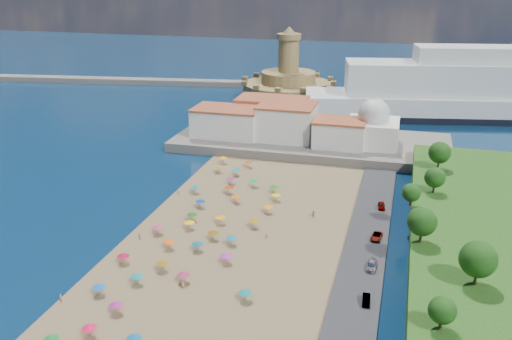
% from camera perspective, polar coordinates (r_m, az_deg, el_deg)
% --- Properties ---
extents(ground, '(700.00, 700.00, 0.00)m').
position_cam_1_polar(ground, '(128.18, -4.70, -6.89)').
color(ground, '#071938').
rests_on(ground, ground).
extents(terrace, '(90.00, 36.00, 3.00)m').
position_cam_1_polar(terrace, '(191.16, 5.53, 2.74)').
color(terrace, '#59544C').
rests_on(terrace, ground).
extents(jetty, '(18.00, 70.00, 2.40)m').
position_cam_1_polar(jetty, '(228.52, 1.61, 5.61)').
color(jetty, '#59544C').
rests_on(jetty, ground).
extents(breakwater, '(199.03, 34.77, 2.60)m').
position_cam_1_polar(breakwater, '(305.64, -14.63, 8.66)').
color(breakwater, '#59544C').
rests_on(breakwater, ground).
extents(waterfront_buildings, '(57.00, 29.00, 11.00)m').
position_cam_1_polar(waterfront_buildings, '(192.49, 1.79, 4.92)').
color(waterfront_buildings, silver).
rests_on(waterfront_buildings, terrace).
extents(domed_building, '(16.00, 16.00, 15.00)m').
position_cam_1_polar(domed_building, '(185.04, 11.63, 4.25)').
color(domed_building, silver).
rests_on(domed_building, terrace).
extents(fortress, '(40.00, 40.00, 32.40)m').
position_cam_1_polar(fortress, '(255.83, 3.24, 8.40)').
color(fortress, '#A08A50').
rests_on(fortress, ground).
extents(cruise_ship, '(158.91, 52.23, 34.39)m').
position_cam_1_polar(cruise_ship, '(244.27, 23.88, 7.02)').
color(cruise_ship, black).
rests_on(cruise_ship, ground).
extents(beach_parasols, '(30.77, 115.93, 2.20)m').
position_cam_1_polar(beach_parasols, '(118.38, -7.51, -8.24)').
color(beach_parasols, gray).
rests_on(beach_parasols, beach).
extents(beachgoers, '(38.61, 93.64, 1.80)m').
position_cam_1_polar(beachgoers, '(127.07, -4.67, -6.59)').
color(beachgoers, tan).
rests_on(beachgoers, beach).
extents(parked_cars, '(2.63, 72.48, 1.42)m').
position_cam_1_polar(parked_cars, '(116.68, 11.50, -9.38)').
color(parked_cars, gray).
rests_on(parked_cars, promenade).
extents(hillside_trees, '(16.50, 105.96, 8.15)m').
position_cam_1_polar(hillside_trees, '(111.74, 17.92, -6.21)').
color(hillside_trees, '#382314').
rests_on(hillside_trees, hillside).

